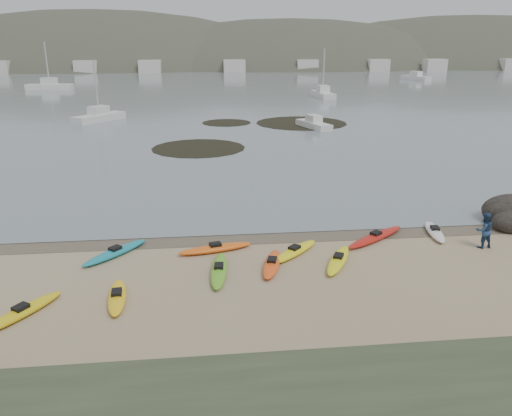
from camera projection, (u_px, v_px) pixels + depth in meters
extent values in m
plane|color=tan|center=(256.00, 234.00, 26.78)|extent=(600.00, 600.00, 0.00)
plane|color=brown|center=(257.00, 236.00, 26.50)|extent=(60.00, 60.00, 0.00)
plane|color=slate|center=(204.00, 58.00, 309.53)|extent=(1200.00, 1200.00, 0.00)
ellipsoid|color=yellow|center=(338.00, 260.00, 23.25)|extent=(2.23, 3.48, 0.34)
ellipsoid|color=yellow|center=(117.00, 297.00, 19.89)|extent=(0.99, 3.12, 0.34)
ellipsoid|color=yellow|center=(21.00, 312.00, 18.78)|extent=(2.67, 3.47, 0.34)
ellipsoid|color=orange|center=(215.00, 248.00, 24.55)|extent=(3.81, 1.61, 0.34)
ellipsoid|color=white|center=(434.00, 232.00, 26.70)|extent=(1.25, 3.19, 0.34)
ellipsoid|color=yellow|center=(294.00, 251.00, 24.19)|extent=(3.01, 3.02, 0.34)
ellipsoid|color=red|center=(376.00, 237.00, 25.99)|extent=(4.07, 3.23, 0.34)
ellipsoid|color=#64B925|center=(219.00, 270.00, 22.22)|extent=(1.03, 3.80, 0.34)
ellipsoid|color=teal|center=(115.00, 252.00, 24.10)|extent=(3.05, 3.41, 0.34)
ellipsoid|color=#FF5216|center=(272.00, 264.00, 22.84)|extent=(1.53, 3.25, 0.34)
imported|color=navy|center=(484.00, 230.00, 24.83)|extent=(0.94, 0.76, 1.83)
ellipsoid|color=black|center=(511.00, 226.00, 27.40)|extent=(2.09, 1.88, 1.25)
cylinder|color=black|center=(199.00, 148.00, 48.17)|extent=(9.01, 9.01, 0.04)
cylinder|color=black|center=(301.00, 123.00, 62.85)|extent=(11.42, 11.42, 0.04)
cylinder|color=black|center=(227.00, 123.00, 63.05)|extent=(6.16, 6.16, 0.04)
cube|color=silver|center=(99.00, 117.00, 64.14)|extent=(6.09, 7.22, 1.04)
cube|color=silver|center=(314.00, 125.00, 59.20)|extent=(3.43, 6.17, 0.83)
cube|color=silver|center=(323.00, 95.00, 90.74)|extent=(2.99, 8.61, 1.18)
cube|color=silver|center=(50.00, 87.00, 105.79)|extent=(9.59, 2.98, 1.33)
cube|color=silver|center=(416.00, 78.00, 131.57)|extent=(5.64, 9.13, 1.24)
ellipsoid|color=#384235|center=(101.00, 110.00, 211.71)|extent=(220.00, 120.00, 80.00)
ellipsoid|color=#384235|center=(289.00, 103.00, 214.30)|extent=(200.00, 110.00, 68.00)
ellipsoid|color=#384235|center=(465.00, 102.00, 232.96)|extent=(230.00, 130.00, 76.00)
cube|color=beige|center=(76.00, 67.00, 158.52)|extent=(7.00, 5.00, 4.00)
cube|color=beige|center=(152.00, 67.00, 160.97)|extent=(7.00, 5.00, 4.00)
cube|color=beige|center=(227.00, 66.00, 163.42)|extent=(7.00, 5.00, 4.00)
cube|color=beige|center=(299.00, 66.00, 165.87)|extent=(7.00, 5.00, 4.00)
cube|color=beige|center=(369.00, 65.00, 168.32)|extent=(7.00, 5.00, 4.00)
cube|color=beige|center=(437.00, 65.00, 170.76)|extent=(7.00, 5.00, 4.00)
cube|color=beige|center=(503.00, 65.00, 173.21)|extent=(7.00, 5.00, 4.00)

